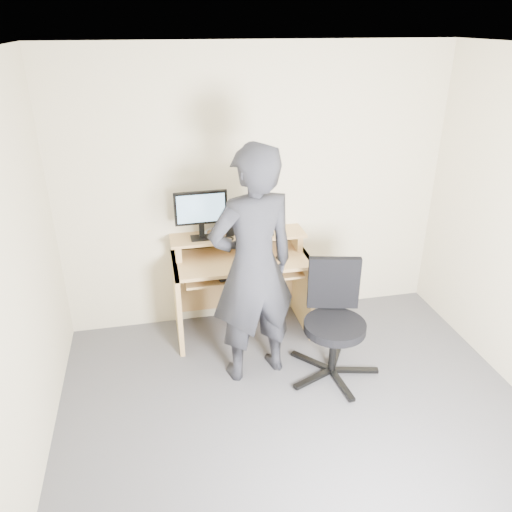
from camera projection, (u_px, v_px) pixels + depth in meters
name	position (u px, v px, depth m)	size (l,w,h in m)	color
ground	(310.00, 442.00, 3.45)	(3.50, 3.50, 0.00)	#58575C
back_wall	(256.00, 191.00, 4.45)	(3.50, 0.02, 2.50)	beige
ceiling	(334.00, 52.00, 2.37)	(3.50, 3.50, 0.02)	white
desk	(240.00, 274.00, 4.52)	(1.20, 0.60, 0.91)	tan
monitor	(201.00, 211.00, 4.24)	(0.45, 0.13, 0.43)	black
external_drive	(231.00, 223.00, 4.41)	(0.07, 0.13, 0.20)	black
travel_mug	(246.00, 224.00, 4.43)	(0.07, 0.07, 0.16)	silver
smartphone	(270.00, 232.00, 4.46)	(0.07, 0.13, 0.01)	black
charger	(218.00, 239.00, 4.30)	(0.04, 0.04, 0.04)	black
headphones	(214.00, 233.00, 4.44)	(0.16, 0.16, 0.02)	silver
keyboard	(242.00, 271.00, 4.32)	(0.46, 0.18, 0.03)	black
mouse	(281.00, 257.00, 4.33)	(0.10, 0.06, 0.04)	black
office_chair	(334.00, 316.00, 3.96)	(0.74, 0.72, 0.93)	black
person	(253.00, 268.00, 3.74)	(0.70, 0.46, 1.91)	black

